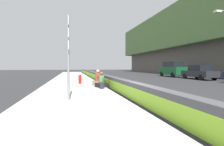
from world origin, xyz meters
TOP-DOWN VIEW (x-y plane):
  - ground_plane at (0.00, 0.00)m, footprint 160.00×160.00m
  - sidewalk_strip at (0.00, 2.65)m, footprint 80.00×4.40m
  - jersey_barrier at (0.00, 0.00)m, footprint 76.00×0.45m
  - route_sign_post at (0.49, 2.87)m, footprint 0.44×0.09m
  - fire_hydrant at (7.72, 2.07)m, footprint 0.26×0.46m
  - seated_person_foreground at (4.95, 0.74)m, footprint 0.83×0.91m
  - seated_person_middle at (6.36, 0.78)m, footprint 0.85×0.96m
  - backpack at (4.09, 0.88)m, footprint 0.32×0.28m
  - parked_car_third at (11.44, -12.14)m, footprint 4.52×1.98m
  - parked_car_fourth at (17.14, -12.10)m, footprint 4.84×2.14m

SIDE VIEW (x-z plane):
  - ground_plane at x=0.00m, z-range 0.00..0.00m
  - sidewalk_strip at x=0.00m, z-range 0.00..0.14m
  - backpack at x=4.09m, z-range 0.13..0.53m
  - jersey_barrier at x=0.00m, z-range 0.00..0.85m
  - seated_person_foreground at x=4.95m, z-range -0.06..1.00m
  - seated_person_middle at x=6.36m, z-range -0.08..1.10m
  - fire_hydrant at x=7.72m, z-range 0.15..1.03m
  - parked_car_third at x=11.44m, z-range 0.01..1.72m
  - parked_car_fourth at x=17.14m, z-range 0.04..2.32m
  - route_sign_post at x=0.49m, z-range 0.43..4.03m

